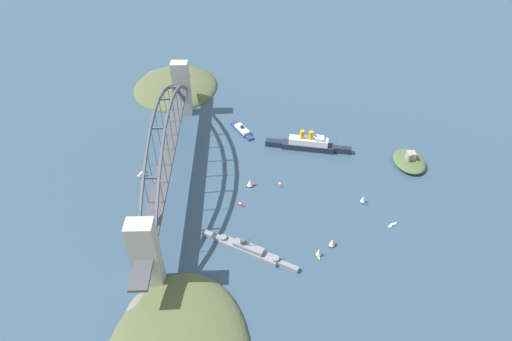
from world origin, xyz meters
name	(u,v)px	position (x,y,z in m)	size (l,w,h in m)	color
ground_plane	(172,179)	(0.00, 0.00, 0.00)	(1400.00, 1400.00, 0.00)	#334C60
harbor_arch_bridge	(168,150)	(0.00, 0.00, 33.72)	(297.75, 18.33, 75.87)	#BCB29E
headland_west_shore	(175,87)	(-180.42, -19.04, 0.00)	(121.26, 105.19, 21.21)	#515B38
ocean_liner	(308,144)	(-43.59, 133.92, 6.11)	(24.15, 87.64, 21.66)	#1E2333
naval_cruiser	(248,249)	(91.13, 70.52, 3.15)	(44.25, 75.72, 17.69)	gray
harbor_ferry_steamer	(242,130)	(-76.95, 66.36, 2.26)	(36.87, 25.35, 7.55)	navy
fort_island_mid_harbor	(409,161)	(-15.78, 231.02, 3.94)	(40.86, 30.31, 15.02)	#4C6038
seaplane_taxiing_near_bridge	(142,174)	(-5.10, -29.55, 1.93)	(11.04, 8.16, 4.79)	#B7B7B2
small_boat_0	(392,225)	(66.16, 192.12, 0.67)	(5.63, 8.53, 1.91)	silver
small_boat_1	(240,205)	(38.31, 64.48, 0.92)	(4.69, 6.28, 2.55)	#B2231E
small_boat_2	(363,199)	(37.77, 173.35, 3.93)	(7.42, 7.21, 8.52)	#234C8C
small_boat_3	(250,183)	(12.97, 73.60, 4.05)	(6.90, 9.68, 8.68)	#B2231E
small_boat_4	(319,252)	(96.50, 125.49, 4.14)	(7.81, 4.54, 8.89)	gold
small_boat_5	(332,242)	(86.99, 137.59, 4.13)	(6.43, 7.94, 8.86)	#B2231E
small_boat_6	(280,184)	(12.11, 101.40, 0.72)	(7.50, 4.87, 1.99)	brown
channel_marker_buoy	(225,163)	(-20.30, 49.02, 1.12)	(2.20, 2.20, 2.75)	red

